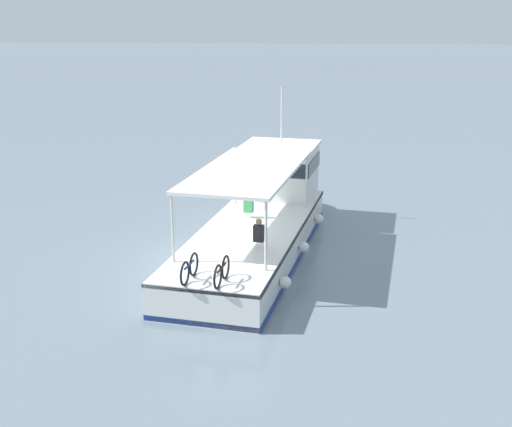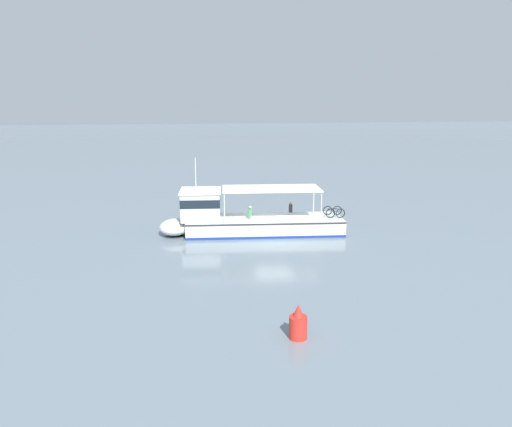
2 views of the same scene
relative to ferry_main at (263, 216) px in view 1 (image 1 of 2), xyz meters
name	(u,v)px [view 1 (image 1 of 2)]	position (x,y,z in m)	size (l,w,h in m)	color
ground_plane	(210,260)	(-1.95, 1.61, -1.01)	(400.00, 400.00, 0.00)	slate
ferry_main	(263,216)	(0.00, 0.00, 0.00)	(13.03, 4.79, 5.32)	white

